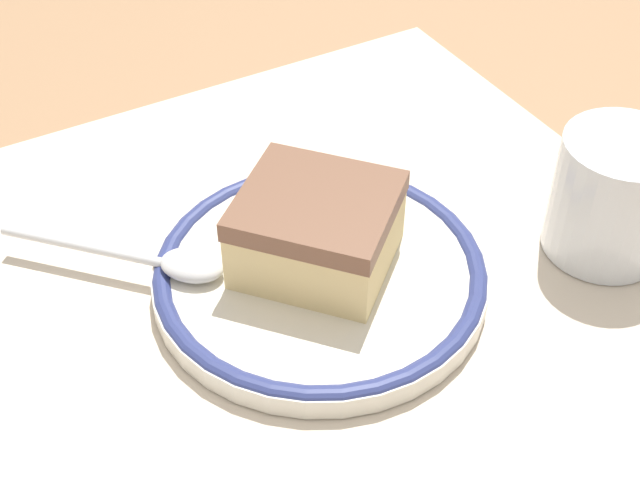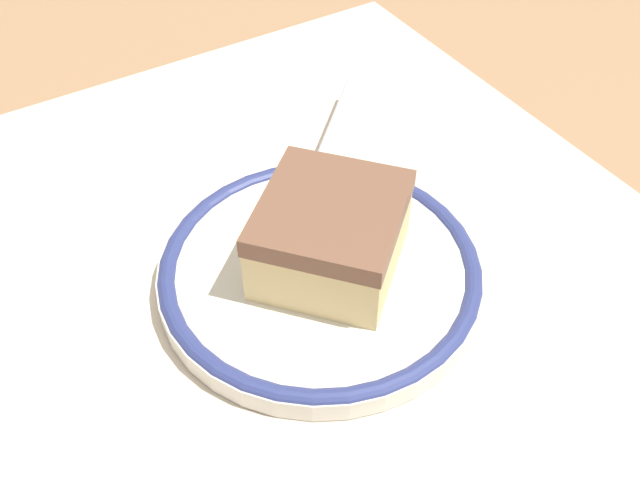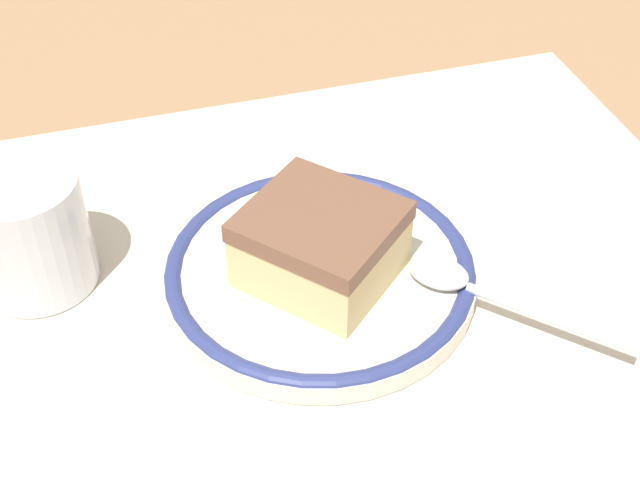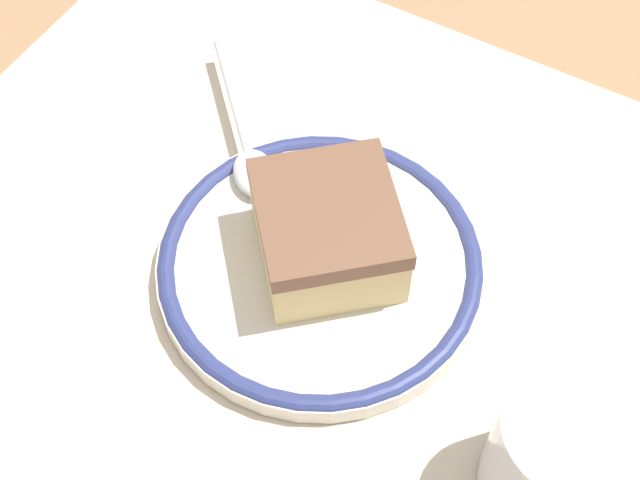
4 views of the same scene
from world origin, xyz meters
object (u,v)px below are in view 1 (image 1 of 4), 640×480
Objects in this scene: spoon at (166,261)px; cup at (611,203)px; cake_slice at (313,225)px; plate at (320,274)px.

spoon is 0.24m from cup.
cup is (-0.15, 0.06, -0.00)m from cake_slice.
cake_slice is at bearing -97.64° from plate.
spoon is 1.46× the size of cup.
cake_slice is 0.16m from cup.
spoon is at bearing -29.69° from plate.
spoon reaches higher than plate.
cup reaches higher than spoon.
plate is at bearing -17.93° from cup.
spoon is at bearing -21.85° from cup.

